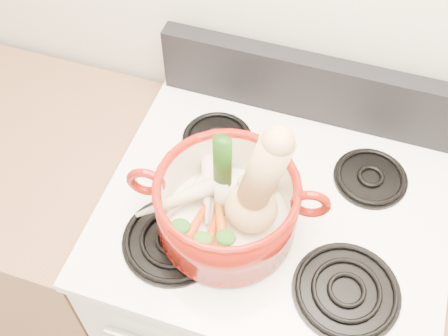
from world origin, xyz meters
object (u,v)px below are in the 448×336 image
(squash, at_px, (253,183))
(leek, at_px, (223,176))
(stove_body, at_px, (264,294))
(dutch_oven, at_px, (227,206))

(squash, bearing_deg, leek, 167.90)
(stove_body, height_order, squash, squash)
(stove_body, xyz_separation_m, leek, (-0.10, -0.08, 0.66))
(squash, bearing_deg, stove_body, 60.47)
(dutch_oven, height_order, squash, squash)
(stove_body, distance_m, squash, 0.69)
(stove_body, height_order, dutch_oven, dutch_oven)
(stove_body, relative_size, dutch_oven, 3.09)
(stove_body, distance_m, leek, 0.67)
(squash, xyz_separation_m, leek, (-0.07, 0.01, -0.02))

